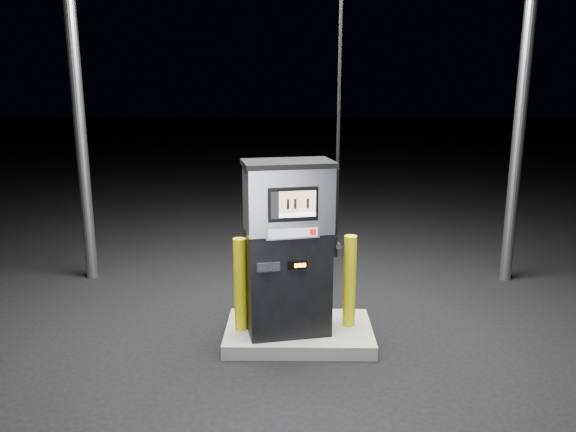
{
  "coord_description": "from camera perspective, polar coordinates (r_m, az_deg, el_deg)",
  "views": [
    {
      "loc": [
        -0.05,
        -5.72,
        2.78
      ],
      "look_at": [
        -0.12,
        0.0,
        1.4
      ],
      "focal_mm": 35.0,
      "sensor_mm": 36.0,
      "label": 1
    }
  ],
  "objects": [
    {
      "name": "bollard_right",
      "position": [
        6.18,
        6.27,
        -6.6
      ],
      "size": [
        0.15,
        0.15,
        1.02
      ],
      "primitive_type": "cylinder",
      "rotation": [
        0.0,
        0.0,
        -0.14
      ],
      "color": "#D6CD0B",
      "rests_on": "pump_island"
    },
    {
      "name": "ground",
      "position": [
        6.36,
        1.11,
        -12.41
      ],
      "size": [
        80.0,
        80.0,
        0.0
      ],
      "primitive_type": "plane",
      "color": "black",
      "rests_on": "ground"
    },
    {
      "name": "pump_island",
      "position": [
        6.33,
        1.11,
        -11.8
      ],
      "size": [
        1.6,
        1.0,
        0.15
      ],
      "primitive_type": "cube",
      "color": "slate",
      "rests_on": "ground"
    },
    {
      "name": "fuel_dispenser",
      "position": [
        5.87,
        0.04,
        -3.12
      ],
      "size": [
        1.07,
        0.73,
        3.84
      ],
      "rotation": [
        0.0,
        0.0,
        0.21
      ],
      "color": "black",
      "rests_on": "pump_island"
    },
    {
      "name": "bollard_left",
      "position": [
        6.07,
        -4.88,
        -6.96
      ],
      "size": [
        0.15,
        0.15,
        1.02
      ],
      "primitive_type": "cylinder",
      "rotation": [
        0.0,
        0.0,
        -0.14
      ],
      "color": "#D6CD0B",
      "rests_on": "pump_island"
    }
  ]
}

